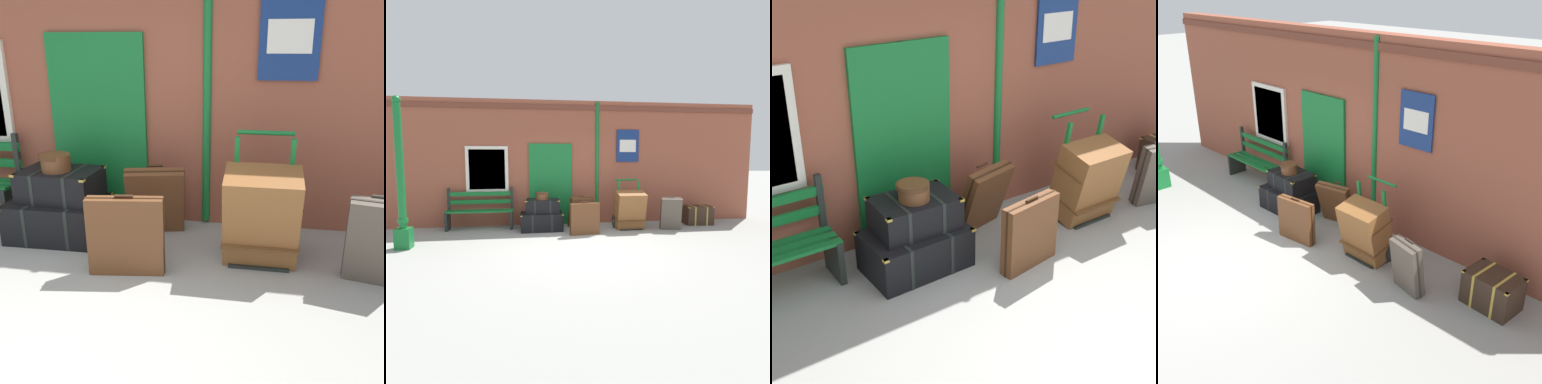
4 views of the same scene
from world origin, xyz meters
TOP-DOWN VIEW (x-y plane):
  - ground_plane at (0.00, 0.00)m, footprint 60.00×60.00m
  - brick_facade at (-0.02, 2.60)m, footprint 10.40×0.35m
  - platform_bench at (-2.19, 2.16)m, footprint 1.60×0.43m
  - steamer_trunk_base at (-0.70, 1.78)m, footprint 1.02×0.67m
  - steamer_trunk_middle at (-0.67, 1.84)m, footprint 0.84×0.59m
  - round_hatbox at (-0.69, 1.81)m, footprint 0.32×0.32m
  - porters_trolley at (1.43, 1.74)m, footprint 0.71×0.56m
  - large_brown_trunk at (1.43, 1.57)m, footprint 0.70×0.62m
  - suitcase_caramel at (2.40, 1.36)m, footprint 0.53×0.38m
  - suitcase_cream at (0.30, 2.02)m, footprint 0.68×0.51m
  - suitcase_beige at (0.25, 1.18)m, footprint 0.69×0.24m
  - corner_trunk at (3.39, 1.90)m, footprint 0.73×0.54m

SIDE VIEW (x-z plane):
  - ground_plane at x=0.00m, z-range 0.00..0.00m
  - steamer_trunk_base at x=-0.70m, z-range 0.00..0.42m
  - corner_trunk at x=3.39m, z-range 0.00..0.48m
  - porters_trolley at x=1.43m, z-range -0.33..0.88m
  - suitcase_beige at x=0.25m, z-range -0.02..0.74m
  - suitcase_cream at x=0.30m, z-range 0.00..0.78m
  - suitcase_caramel at x=2.40m, z-range -0.01..0.80m
  - platform_bench at x=-2.19m, z-range -0.06..0.95m
  - large_brown_trunk at x=1.43m, z-range 0.00..0.95m
  - steamer_trunk_middle at x=-0.67m, z-range 0.42..0.74m
  - round_hatbox at x=-0.69m, z-range 0.75..0.93m
  - brick_facade at x=-0.02m, z-range 0.00..3.20m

